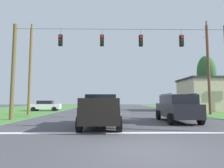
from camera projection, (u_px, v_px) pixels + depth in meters
name	position (u px, v px, depth m)	size (l,w,h in m)	color
ground_plane	(145.00, 150.00, 5.92)	(120.00, 120.00, 0.00)	#47474C
stop_bar_stripe	(133.00, 133.00, 9.02)	(15.32, 0.45, 0.01)	white
lane_dash_0	(124.00, 120.00, 15.00)	(0.15, 2.50, 0.01)	white
lane_dash_1	(119.00, 114.00, 21.78)	(0.15, 2.50, 0.01)	white
lane_dash_2	(117.00, 110.00, 29.66)	(0.15, 2.50, 0.01)	white
lane_dash_3	(115.00, 108.00, 35.06)	(0.15, 2.50, 0.01)	white
overhead_signal_span	(121.00, 66.00, 15.32)	(18.16, 0.31, 7.97)	brown
pickup_truck	(101.00, 110.00, 11.24)	(2.35, 5.43, 1.95)	black
suv_black	(177.00, 107.00, 13.55)	(2.29, 4.84, 2.05)	black
distant_car_crossing_white	(45.00, 106.00, 26.78)	(4.46, 2.36, 1.52)	silver
utility_pole_mid_right	(208.00, 67.00, 20.63)	(0.30, 1.58, 10.62)	brown
utility_pole_near_left	(30.00, 68.00, 20.17)	(0.27, 1.95, 10.11)	brown
tree_roadside_right	(206.00, 72.00, 27.59)	(2.67, 2.67, 8.27)	brown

